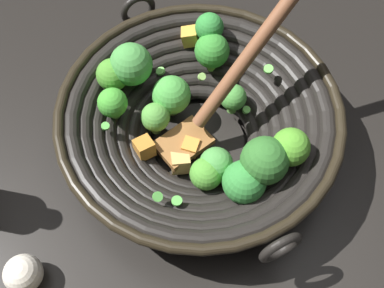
# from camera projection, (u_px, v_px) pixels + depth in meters

# --- Properties ---
(ground_plane) EXTENTS (4.00, 4.00, 0.00)m
(ground_plane) POSITION_uv_depth(u_px,v_px,m) (199.00, 145.00, 0.70)
(ground_plane) COLOR black
(wok) EXTENTS (0.39, 0.37, 0.24)m
(wok) POSITION_uv_depth(u_px,v_px,m) (200.00, 122.00, 0.65)
(wok) COLOR black
(wok) RESTS_ON ground
(garlic_bulb) EXTENTS (0.05, 0.05, 0.05)m
(garlic_bulb) POSITION_uv_depth(u_px,v_px,m) (23.00, 274.00, 0.59)
(garlic_bulb) COLOR silver
(garlic_bulb) RESTS_ON ground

